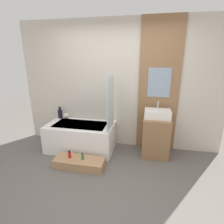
{
  "coord_description": "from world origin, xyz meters",
  "views": [
    {
      "loc": [
        0.6,
        -1.98,
        1.86
      ],
      "look_at": [
        0.05,
        0.69,
        1.01
      ],
      "focal_mm": 28.0,
      "sensor_mm": 36.0,
      "label": 1
    }
  ],
  "objects_px": {
    "vase_round_light": "(66,116)",
    "bottle_soap_primary": "(70,155)",
    "sink": "(157,114)",
    "vase_tall_dark": "(60,114)",
    "bathtub": "(81,137)",
    "wooden_step_bench": "(79,163)",
    "bottle_soap_secondary": "(83,156)"
  },
  "relations": [
    {
      "from": "sink",
      "to": "vase_tall_dark",
      "type": "relative_size",
      "value": 1.84
    },
    {
      "from": "bottle_soap_secondary",
      "to": "vase_round_light",
      "type": "bearing_deg",
      "value": 128.69
    },
    {
      "from": "sink",
      "to": "bottle_soap_primary",
      "type": "bearing_deg",
      "value": -154.39
    },
    {
      "from": "vase_tall_dark",
      "to": "bottle_soap_secondary",
      "type": "bearing_deg",
      "value": -46.48
    },
    {
      "from": "wooden_step_bench",
      "to": "bottle_soap_primary",
      "type": "distance_m",
      "value": 0.23
    },
    {
      "from": "bottle_soap_primary",
      "to": "bottle_soap_secondary",
      "type": "xyz_separation_m",
      "value": [
        0.24,
        0.0,
        -0.01
      ]
    },
    {
      "from": "bathtub",
      "to": "bottle_soap_secondary",
      "type": "height_order",
      "value": "bathtub"
    },
    {
      "from": "bathtub",
      "to": "wooden_step_bench",
      "type": "height_order",
      "value": "bathtub"
    },
    {
      "from": "sink",
      "to": "vase_round_light",
      "type": "relative_size",
      "value": 3.64
    },
    {
      "from": "sink",
      "to": "bottle_soap_primary",
      "type": "distance_m",
      "value": 1.78
    },
    {
      "from": "bathtub",
      "to": "bottle_soap_primary",
      "type": "height_order",
      "value": "bathtub"
    },
    {
      "from": "bathtub",
      "to": "sink",
      "type": "relative_size",
      "value": 2.85
    },
    {
      "from": "vase_round_light",
      "to": "bottle_soap_primary",
      "type": "bearing_deg",
      "value": -62.43
    },
    {
      "from": "wooden_step_bench",
      "to": "bottle_soap_secondary",
      "type": "bearing_deg",
      "value": 0.0
    },
    {
      "from": "sink",
      "to": "vase_round_light",
      "type": "distance_m",
      "value": 1.97
    },
    {
      "from": "wooden_step_bench",
      "to": "bottle_soap_secondary",
      "type": "distance_m",
      "value": 0.15
    },
    {
      "from": "bathtub",
      "to": "sink",
      "type": "distance_m",
      "value": 1.63
    },
    {
      "from": "sink",
      "to": "vase_tall_dark",
      "type": "height_order",
      "value": "sink"
    },
    {
      "from": "vase_round_light",
      "to": "sink",
      "type": "bearing_deg",
      "value": -4.66
    },
    {
      "from": "sink",
      "to": "bottle_soap_primary",
      "type": "relative_size",
      "value": 3.36
    },
    {
      "from": "bottle_soap_secondary",
      "to": "vase_tall_dark",
      "type": "bearing_deg",
      "value": 133.52
    },
    {
      "from": "sink",
      "to": "vase_tall_dark",
      "type": "bearing_deg",
      "value": 175.2
    },
    {
      "from": "vase_tall_dark",
      "to": "sink",
      "type": "bearing_deg",
      "value": -4.8
    },
    {
      "from": "vase_tall_dark",
      "to": "vase_round_light",
      "type": "relative_size",
      "value": 1.97
    },
    {
      "from": "bathtub",
      "to": "wooden_step_bench",
      "type": "distance_m",
      "value": 0.68
    },
    {
      "from": "wooden_step_bench",
      "to": "bottle_soap_primary",
      "type": "height_order",
      "value": "bottle_soap_primary"
    },
    {
      "from": "vase_tall_dark",
      "to": "vase_round_light",
      "type": "height_order",
      "value": "vase_tall_dark"
    },
    {
      "from": "bathtub",
      "to": "bottle_soap_secondary",
      "type": "xyz_separation_m",
      "value": [
        0.27,
        -0.62,
        -0.07
      ]
    },
    {
      "from": "wooden_step_bench",
      "to": "vase_tall_dark",
      "type": "bearing_deg",
      "value": 131.19
    },
    {
      "from": "vase_round_light",
      "to": "bottle_soap_secondary",
      "type": "xyz_separation_m",
      "value": [
        0.7,
        -0.88,
        -0.41
      ]
    },
    {
      "from": "sink",
      "to": "bottle_soap_primary",
      "type": "height_order",
      "value": "sink"
    },
    {
      "from": "vase_tall_dark",
      "to": "bottle_soap_secondary",
      "type": "distance_m",
      "value": 1.31
    }
  ]
}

